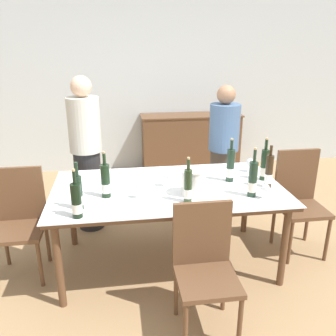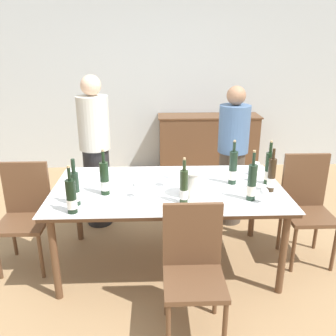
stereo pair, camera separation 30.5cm
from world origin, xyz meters
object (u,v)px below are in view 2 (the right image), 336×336
at_px(wine_bottle_7, 233,169).
at_px(wine_glass_0, 256,166).
at_px(wine_bottle_6, 71,197).
at_px(wine_glass_2, 166,175).
at_px(wine_bottle_5, 252,183).
at_px(wine_glass_1, 264,193).
at_px(wine_bottle_4, 184,187).
at_px(chair_right_end, 306,201).
at_px(dining_table, 168,194).
at_px(wine_bottle_1, 269,169).
at_px(chair_near_front, 193,263).
at_px(chair_left_end, 25,209).
at_px(person_host, 96,153).
at_px(person_guest_left, 232,157).
at_px(wine_bottle_0, 271,176).
at_px(wine_bottle_3, 75,189).
at_px(wine_bottle_2, 105,179).
at_px(sideboard_cabinet, 208,144).
at_px(wine_glass_3, 137,186).
at_px(ice_bucket, 191,183).

height_order(wine_bottle_7, wine_glass_0, wine_bottle_7).
bearing_deg(wine_bottle_6, wine_glass_2, 33.97).
distance_m(wine_bottle_5, wine_glass_1, 0.12).
bearing_deg(wine_bottle_4, chair_right_end, 19.18).
distance_m(dining_table, wine_bottle_7, 0.62).
relative_size(wine_bottle_1, chair_near_front, 0.43).
xyz_separation_m(chair_near_front, chair_left_end, (-1.44, 0.87, 0.01)).
bearing_deg(wine_bottle_4, wine_bottle_1, 25.64).
xyz_separation_m(wine_glass_2, person_host, (-0.74, 0.79, -0.04)).
xyz_separation_m(chair_left_end, person_host, (0.55, 0.72, 0.30)).
bearing_deg(chair_near_front, wine_bottle_5, 44.24).
height_order(wine_bottle_1, person_guest_left, person_guest_left).
relative_size(wine_bottle_0, wine_glass_0, 2.78).
bearing_deg(wine_bottle_1, wine_bottle_3, -166.97).
relative_size(wine_bottle_7, chair_right_end, 0.40).
bearing_deg(wine_bottle_2, chair_left_end, 164.53).
relative_size(wine_bottle_4, wine_bottle_7, 0.93).
distance_m(wine_bottle_4, wine_glass_0, 0.95).
bearing_deg(wine_bottle_1, sideboard_cabinet, 94.05).
bearing_deg(dining_table, wine_bottle_2, -167.09).
height_order(wine_glass_1, wine_glass_3, wine_glass_3).
xyz_separation_m(dining_table, wine_bottle_1, (0.90, 0.06, 0.20)).
xyz_separation_m(wine_bottle_3, wine_bottle_5, (1.39, 0.04, 0.01)).
bearing_deg(wine_bottle_6, person_host, 90.88).
xyz_separation_m(wine_glass_2, person_guest_left, (0.75, 0.78, -0.10)).
bearing_deg(wine_bottle_0, wine_glass_2, 170.79).
bearing_deg(person_host, wine_glass_2, -46.91).
bearing_deg(wine_bottle_2, wine_glass_3, -14.73).
bearing_deg(dining_table, chair_right_end, 4.09).
distance_m(wine_bottle_4, chair_right_end, 1.30).
height_order(dining_table, chair_right_end, chair_right_end).
height_order(dining_table, wine_bottle_2, wine_bottle_2).
bearing_deg(sideboard_cabinet, person_guest_left, -89.57).
bearing_deg(chair_right_end, ice_bucket, -166.21).
distance_m(dining_table, chair_near_front, 0.81).
xyz_separation_m(dining_table, person_guest_left, (0.74, 0.81, 0.06)).
bearing_deg(wine_glass_2, chair_near_front, -78.77).
distance_m(sideboard_cabinet, wine_glass_2, 2.60).
height_order(wine_bottle_1, chair_near_front, wine_bottle_1).
relative_size(wine_glass_3, chair_near_front, 0.15).
bearing_deg(wine_bottle_5, person_guest_left, 85.72).
distance_m(wine_bottle_1, wine_bottle_2, 1.44).
relative_size(wine_glass_0, chair_right_end, 0.14).
bearing_deg(chair_right_end, wine_bottle_6, -164.90).
bearing_deg(wine_glass_0, wine_glass_2, -164.02).
relative_size(wine_bottle_1, chair_right_end, 0.40).
bearing_deg(person_host, chair_right_end, -19.45).
bearing_deg(chair_right_end, wine_bottle_0, -154.25).
xyz_separation_m(wine_bottle_2, wine_bottle_6, (-0.20, -0.33, -0.01)).
bearing_deg(ice_bucket, wine_glass_1, -16.38).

